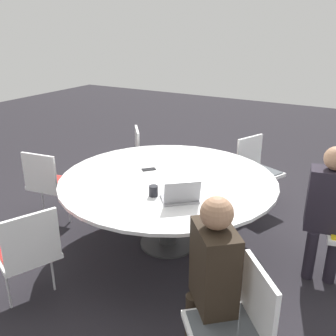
# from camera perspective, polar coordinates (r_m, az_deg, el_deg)

# --- Properties ---
(ground_plane) EXTENTS (16.00, 16.00, 0.00)m
(ground_plane) POSITION_cam_1_polar(r_m,az_deg,el_deg) (3.97, 0.00, -11.39)
(ground_plane) COLOR black
(conference_table) EXTENTS (2.09, 2.09, 0.74)m
(conference_table) POSITION_cam_1_polar(r_m,az_deg,el_deg) (3.66, 0.00, -2.84)
(conference_table) COLOR #333333
(conference_table) RESTS_ON ground_plane
(chair_0) EXTENTS (0.61, 0.61, 0.86)m
(chair_0) POSITION_cam_1_polar(r_m,az_deg,el_deg) (2.38, 10.33, -22.16)
(chair_0) COLOR white
(chair_0) RESTS_ON ground_plane
(chair_2) EXTENTS (0.57, 0.56, 0.86)m
(chair_2) POSITION_cam_1_polar(r_m,az_deg,el_deg) (4.67, 13.32, 0.23)
(chair_2) COLOR white
(chair_2) RESTS_ON ground_plane
(chair_3) EXTENTS (0.61, 0.60, 0.86)m
(chair_3) POSITION_cam_1_polar(r_m,az_deg,el_deg) (5.00, -3.19, 2.19)
(chair_3) COLOR white
(chair_3) RESTS_ON ground_plane
(chair_4) EXTENTS (0.48, 0.49, 0.86)m
(chair_4) POSITION_cam_1_polar(r_m,az_deg,el_deg) (4.34, -17.70, -1.81)
(chair_4) COLOR white
(chair_4) RESTS_ON ground_plane
(chair_5) EXTENTS (0.57, 0.56, 0.86)m
(chair_5) POSITION_cam_1_polar(r_m,az_deg,el_deg) (3.13, -20.53, -11.47)
(chair_5) COLOR white
(chair_5) RESTS_ON ground_plane
(person_0) EXTENTS (0.42, 0.40, 1.21)m
(person_0) POSITION_cam_1_polar(r_m,az_deg,el_deg) (2.40, 6.62, -15.38)
(person_0) COLOR #2D2319
(person_0) RESTS_ON ground_plane
(person_1) EXTENTS (0.30, 0.39, 1.21)m
(person_1) POSITION_cam_1_polar(r_m,az_deg,el_deg) (3.47, 23.32, -5.00)
(person_1) COLOR #231E28
(person_1) RESTS_ON ground_plane
(laptop) EXTENTS (0.38, 0.38, 0.21)m
(laptop) POSITION_cam_1_polar(r_m,az_deg,el_deg) (3.12, 1.95, -4.33)
(laptop) COLOR #99999E
(laptop) RESTS_ON conference_table
(coffee_cup) EXTENTS (0.08, 0.08, 0.09)m
(coffee_cup) POSITION_cam_1_polar(r_m,az_deg,el_deg) (3.23, -2.24, -3.51)
(coffee_cup) COLOR black
(coffee_cup) RESTS_ON conference_table
(cell_phone) EXTENTS (0.15, 0.15, 0.01)m
(cell_phone) POSITION_cam_1_polar(r_m,az_deg,el_deg) (3.83, -2.95, -0.20)
(cell_phone) COLOR black
(cell_phone) RESTS_ON conference_table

